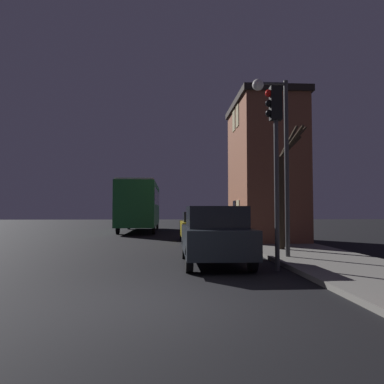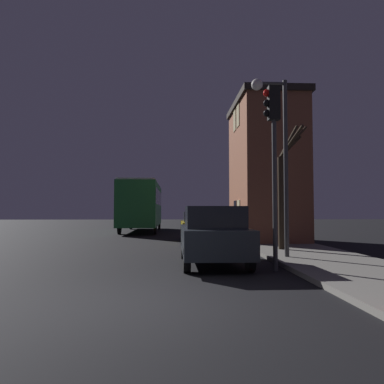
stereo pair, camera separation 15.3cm
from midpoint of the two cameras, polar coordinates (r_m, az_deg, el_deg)
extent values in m
plane|color=black|center=(6.51, -7.12, -16.69)|extent=(120.00, 120.00, 0.00)
cube|color=brown|center=(19.30, 10.79, 2.92)|extent=(2.91, 5.30, 6.72)
cube|color=black|center=(19.96, 10.69, 13.00)|extent=(3.15, 5.54, 0.30)
cube|color=beige|center=(18.40, 6.76, -2.94)|extent=(0.03, 0.70, 1.10)
cube|color=black|center=(19.40, 6.24, -2.94)|extent=(0.03, 0.70, 1.10)
cube|color=beige|center=(18.99, 6.68, 11.46)|extent=(0.03, 0.70, 1.10)
cube|color=beige|center=(19.96, 6.16, 10.74)|extent=(0.03, 0.70, 1.10)
cylinder|color=#38383A|center=(12.22, 13.89, 3.64)|extent=(0.14, 0.14, 5.60)
cylinder|color=#38383A|center=(12.68, 11.72, 15.88)|extent=(0.90, 0.09, 0.09)
sphere|color=white|center=(12.56, 9.66, 15.81)|extent=(0.37, 0.37, 0.37)
cylinder|color=#38383A|center=(9.99, 12.36, -0.43)|extent=(0.12, 0.12, 3.94)
cube|color=black|center=(10.38, 12.21, 13.05)|extent=(0.30, 0.24, 0.90)
sphere|color=red|center=(10.41, 11.21, 14.54)|extent=(0.20, 0.20, 0.20)
sphere|color=black|center=(10.33, 11.22, 13.11)|extent=(0.20, 0.20, 0.20)
sphere|color=black|center=(10.26, 11.24, 11.67)|extent=(0.20, 0.20, 0.20)
cylinder|color=#2D2319|center=(14.44, 13.14, -1.62)|extent=(0.23, 0.23, 3.46)
cylinder|color=#2D2319|center=(14.75, 14.52, 6.66)|extent=(0.85, 0.10, 0.85)
cylinder|color=#2D2319|center=(14.01, 14.59, 7.35)|extent=(0.47, 1.52, 0.96)
cylinder|color=#2D2319|center=(14.82, 14.27, 7.45)|extent=(0.80, 0.22, 1.27)
cylinder|color=#2D2319|center=(14.80, 14.90, 7.36)|extent=(1.05, 0.10, 1.21)
cylinder|color=#2D2319|center=(14.91, 14.23, 7.39)|extent=(0.86, 0.43, 1.28)
cube|color=#1E6B33|center=(28.35, -8.07, -1.96)|extent=(2.54, 10.26, 3.02)
cube|color=black|center=(28.36, -8.06, -0.87)|extent=(2.56, 9.44, 1.09)
cube|color=#B2B2B2|center=(28.42, -8.04, 1.20)|extent=(2.42, 9.75, 0.12)
cylinder|color=black|center=(31.63, -5.44, -4.80)|extent=(0.18, 0.96, 0.96)
cylinder|color=black|center=(31.80, -9.71, -4.76)|extent=(0.18, 0.96, 0.96)
cylinder|color=black|center=(24.96, -6.01, -5.32)|extent=(0.18, 0.96, 0.96)
cylinder|color=black|center=(25.19, -11.41, -5.26)|extent=(0.18, 0.96, 0.96)
cube|color=black|center=(10.95, 3.04, -7.29)|extent=(1.79, 4.24, 0.74)
cube|color=black|center=(10.71, 3.15, -3.80)|extent=(1.57, 2.20, 0.60)
cylinder|color=black|center=(12.46, 6.04, -8.45)|extent=(0.18, 0.69, 0.69)
cylinder|color=black|center=(12.30, -1.44, -8.54)|extent=(0.18, 0.69, 0.69)
cylinder|color=black|center=(9.76, 8.71, -9.99)|extent=(0.18, 0.69, 0.69)
cylinder|color=black|center=(9.56, -0.89, -10.17)|extent=(0.18, 0.69, 0.69)
cube|color=olive|center=(18.40, 0.76, -5.61)|extent=(1.73, 4.67, 0.70)
cube|color=black|center=(18.14, 0.81, -3.79)|extent=(1.52, 2.43, 0.48)
cylinder|color=black|center=(19.99, 2.68, -6.39)|extent=(0.18, 0.66, 0.66)
cylinder|color=black|center=(19.89, -1.79, -6.41)|extent=(0.18, 0.66, 0.66)
cylinder|color=black|center=(16.99, 3.75, -7.01)|extent=(0.18, 0.66, 0.66)
cylinder|color=black|center=(16.87, -1.52, -7.05)|extent=(0.18, 0.66, 0.66)
camera|label=1|loc=(0.08, -90.29, 0.01)|focal=35.00mm
camera|label=2|loc=(0.08, 89.71, -0.01)|focal=35.00mm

